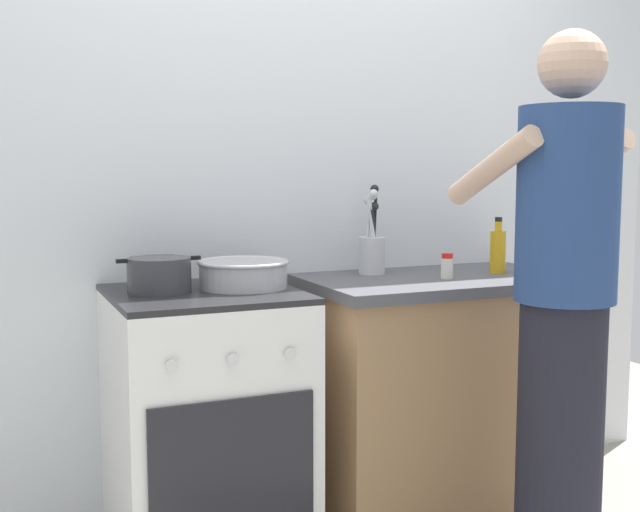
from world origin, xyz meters
name	(u,v)px	position (x,y,z in m)	size (l,w,h in m)	color
back_wall	(316,181)	(0.20, 0.50, 1.25)	(3.20, 0.10, 2.50)	silver
countertop	(438,394)	(0.55, 0.15, 0.45)	(1.00, 0.60, 0.90)	#99724C
stove_range	(206,425)	(-0.35, 0.15, 0.45)	(0.60, 0.62, 0.90)	white
pot	(159,275)	(-0.49, 0.17, 0.96)	(0.27, 0.20, 0.11)	#38383D
mixing_bowl	(243,273)	(-0.21, 0.17, 0.95)	(0.31, 0.31, 0.09)	#B7B7BC
utensil_crock	(372,248)	(0.35, 0.31, 1.00)	(0.10, 0.10, 0.34)	silver
spice_bottle	(447,266)	(0.54, 0.08, 0.94)	(0.04, 0.04, 0.09)	silver
oil_bottle	(498,250)	(0.79, 0.14, 0.99)	(0.06, 0.06, 0.21)	gold
person	(563,314)	(0.59, -0.47, 0.86)	(0.41, 0.50, 1.70)	black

